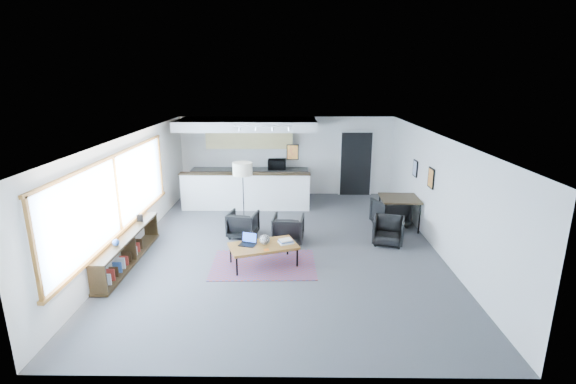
{
  "coord_description": "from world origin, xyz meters",
  "views": [
    {
      "loc": [
        0.2,
        -9.19,
        3.88
      ],
      "look_at": [
        0.09,
        0.4,
        1.2
      ],
      "focal_mm": 26.0,
      "sensor_mm": 36.0,
      "label": 1
    }
  ],
  "objects_px": {
    "armchair_right": "(288,228)",
    "floor_lamp": "(243,171)",
    "armchair_left": "(243,223)",
    "dining_chair_near": "(388,232)",
    "dining_chair_far": "(390,213)",
    "coffee_table": "(263,246)",
    "dining_table": "(400,200)",
    "book_stack": "(286,241)",
    "laptop": "(248,241)",
    "ceramic_pot": "(265,240)",
    "microwave": "(277,163)"
  },
  "relations": [
    {
      "from": "armchair_right",
      "to": "floor_lamp",
      "type": "relative_size",
      "value": 0.42
    },
    {
      "from": "armchair_left",
      "to": "dining_chair_near",
      "type": "xyz_separation_m",
      "value": [
        3.52,
        -0.45,
        -0.04
      ]
    },
    {
      "from": "dining_chair_far",
      "to": "armchair_left",
      "type": "bearing_deg",
      "value": -8.68
    },
    {
      "from": "coffee_table",
      "to": "dining_table",
      "type": "height_order",
      "value": "dining_table"
    },
    {
      "from": "book_stack",
      "to": "armchair_right",
      "type": "height_order",
      "value": "armchair_right"
    },
    {
      "from": "armchair_left",
      "to": "laptop",
      "type": "bearing_deg",
      "value": 111.88
    },
    {
      "from": "ceramic_pot",
      "to": "book_stack",
      "type": "distance_m",
      "value": 0.45
    },
    {
      "from": "coffee_table",
      "to": "floor_lamp",
      "type": "relative_size",
      "value": 0.89
    },
    {
      "from": "laptop",
      "to": "dining_chair_far",
      "type": "bearing_deg",
      "value": 51.5
    },
    {
      "from": "book_stack",
      "to": "armchair_left",
      "type": "xyz_separation_m",
      "value": [
        -1.09,
        1.54,
        -0.15
      ]
    },
    {
      "from": "laptop",
      "to": "ceramic_pot",
      "type": "bearing_deg",
      "value": 14.71
    },
    {
      "from": "coffee_table",
      "to": "floor_lamp",
      "type": "xyz_separation_m",
      "value": [
        -0.66,
        2.23,
        1.11
      ]
    },
    {
      "from": "laptop",
      "to": "dining_table",
      "type": "relative_size",
      "value": 0.4
    },
    {
      "from": "book_stack",
      "to": "ceramic_pot",
      "type": "bearing_deg",
      "value": -170.34
    },
    {
      "from": "book_stack",
      "to": "microwave",
      "type": "bearing_deg",
      "value": 94.18
    },
    {
      "from": "book_stack",
      "to": "armchair_right",
      "type": "distance_m",
      "value": 1.17
    },
    {
      "from": "laptop",
      "to": "microwave",
      "type": "bearing_deg",
      "value": 102.82
    },
    {
      "from": "dining_table",
      "to": "dining_chair_far",
      "type": "relative_size",
      "value": 1.43
    },
    {
      "from": "ceramic_pot",
      "to": "dining_chair_near",
      "type": "bearing_deg",
      "value": 22.12
    },
    {
      "from": "dining_table",
      "to": "armchair_right",
      "type": "bearing_deg",
      "value": -160.11
    },
    {
      "from": "armchair_left",
      "to": "armchair_right",
      "type": "height_order",
      "value": "armchair_right"
    },
    {
      "from": "microwave",
      "to": "coffee_table",
      "type": "bearing_deg",
      "value": -90.55
    },
    {
      "from": "ceramic_pot",
      "to": "coffee_table",
      "type": "bearing_deg",
      "value": -137.07
    },
    {
      "from": "ceramic_pot",
      "to": "floor_lamp",
      "type": "relative_size",
      "value": 0.13
    },
    {
      "from": "coffee_table",
      "to": "laptop",
      "type": "distance_m",
      "value": 0.33
    },
    {
      "from": "laptop",
      "to": "armchair_left",
      "type": "relative_size",
      "value": 0.57
    },
    {
      "from": "coffee_table",
      "to": "ceramic_pot",
      "type": "relative_size",
      "value": 7.09
    },
    {
      "from": "laptop",
      "to": "floor_lamp",
      "type": "distance_m",
      "value": 2.43
    },
    {
      "from": "book_stack",
      "to": "dining_chair_far",
      "type": "height_order",
      "value": "dining_chair_far"
    },
    {
      "from": "dining_table",
      "to": "microwave",
      "type": "relative_size",
      "value": 1.75
    },
    {
      "from": "armchair_right",
      "to": "floor_lamp",
      "type": "distance_m",
      "value": 1.91
    },
    {
      "from": "dining_table",
      "to": "armchair_left",
      "type": "bearing_deg",
      "value": -170.5
    },
    {
      "from": "armchair_right",
      "to": "dining_table",
      "type": "height_order",
      "value": "dining_table"
    },
    {
      "from": "ceramic_pot",
      "to": "dining_table",
      "type": "bearing_deg",
      "value": 34.15
    },
    {
      "from": "dining_chair_near",
      "to": "dining_chair_far",
      "type": "distance_m",
      "value": 1.29
    },
    {
      "from": "armchair_left",
      "to": "book_stack",
      "type": "bearing_deg",
      "value": 136.39
    },
    {
      "from": "coffee_table",
      "to": "dining_chair_far",
      "type": "xyz_separation_m",
      "value": [
        3.21,
        2.44,
        -0.07
      ]
    },
    {
      "from": "dining_table",
      "to": "dining_chair_near",
      "type": "bearing_deg",
      "value": -114.36
    },
    {
      "from": "laptop",
      "to": "book_stack",
      "type": "height_order",
      "value": "laptop"
    },
    {
      "from": "armchair_right",
      "to": "armchair_left",
      "type": "bearing_deg",
      "value": -11.85
    },
    {
      "from": "laptop",
      "to": "armchair_right",
      "type": "xyz_separation_m",
      "value": [
        0.83,
        1.23,
        -0.16
      ]
    },
    {
      "from": "armchair_left",
      "to": "dining_chair_far",
      "type": "bearing_deg",
      "value": -157.25
    },
    {
      "from": "armchair_left",
      "to": "floor_lamp",
      "type": "xyz_separation_m",
      "value": [
        -0.04,
        0.59,
        1.18
      ]
    },
    {
      "from": "microwave",
      "to": "dining_chair_far",
      "type": "bearing_deg",
      "value": -41.31
    },
    {
      "from": "book_stack",
      "to": "dining_chair_far",
      "type": "bearing_deg",
      "value": 40.39
    },
    {
      "from": "book_stack",
      "to": "dining_chair_near",
      "type": "distance_m",
      "value": 2.66
    },
    {
      "from": "ceramic_pot",
      "to": "microwave",
      "type": "relative_size",
      "value": 0.38
    },
    {
      "from": "dining_chair_far",
      "to": "microwave",
      "type": "bearing_deg",
      "value": -62.2
    },
    {
      "from": "ceramic_pot",
      "to": "armchair_left",
      "type": "height_order",
      "value": "armchair_left"
    },
    {
      "from": "dining_chair_far",
      "to": "microwave",
      "type": "relative_size",
      "value": 1.22
    }
  ]
}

